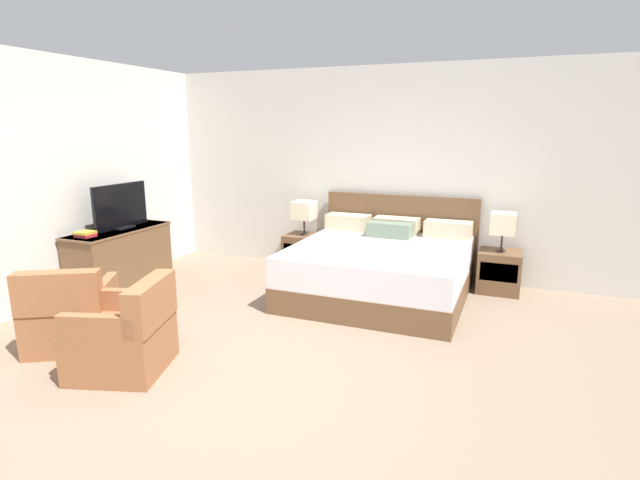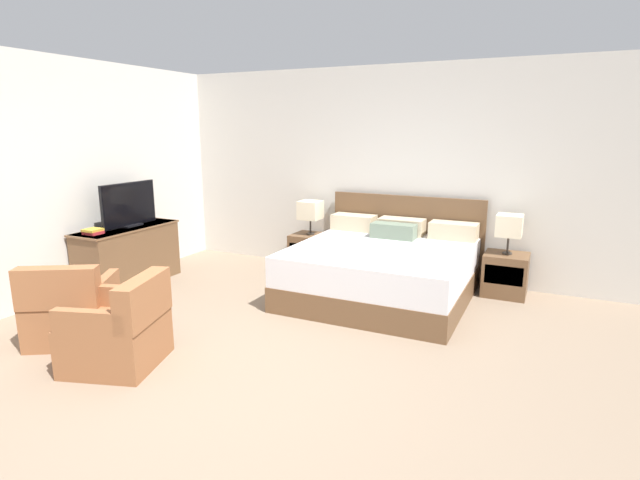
# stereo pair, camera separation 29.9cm
# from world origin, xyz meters

# --- Properties ---
(ground_plane) EXTENTS (10.49, 10.49, 0.00)m
(ground_plane) POSITION_xyz_m (0.00, 0.00, 0.00)
(ground_plane) COLOR #84705B
(wall_back) EXTENTS (6.94, 0.06, 2.70)m
(wall_back) POSITION_xyz_m (0.00, 3.53, 1.35)
(wall_back) COLOR beige
(wall_back) RESTS_ON ground
(wall_left) EXTENTS (0.06, 5.30, 2.70)m
(wall_left) POSITION_xyz_m (-2.90, 1.45, 1.35)
(wall_left) COLOR beige
(wall_left) RESTS_ON ground
(bed) EXTENTS (1.99, 1.96, 1.07)m
(bed) POSITION_xyz_m (0.44, 2.53, 0.33)
(bed) COLOR brown
(bed) RESTS_ON ground
(nightstand_left) EXTENTS (0.49, 0.45, 0.50)m
(nightstand_left) POSITION_xyz_m (-0.83, 3.21, 0.25)
(nightstand_left) COLOR brown
(nightstand_left) RESTS_ON ground
(nightstand_right) EXTENTS (0.49, 0.45, 0.50)m
(nightstand_right) POSITION_xyz_m (1.71, 3.21, 0.25)
(nightstand_right) COLOR brown
(nightstand_right) RESTS_ON ground
(table_lamp_left) EXTENTS (0.28, 0.28, 0.46)m
(table_lamp_left) POSITION_xyz_m (-0.83, 3.21, 0.83)
(table_lamp_left) COLOR #332D28
(table_lamp_left) RESTS_ON nightstand_left
(table_lamp_right) EXTENTS (0.28, 0.28, 0.46)m
(table_lamp_right) POSITION_xyz_m (1.71, 3.21, 0.83)
(table_lamp_right) COLOR #332D28
(table_lamp_right) RESTS_ON nightstand_right
(dresser) EXTENTS (0.51, 1.33, 0.73)m
(dresser) POSITION_xyz_m (-2.59, 1.64, 0.38)
(dresser) COLOR brown
(dresser) RESTS_ON ground
(tv) EXTENTS (0.18, 0.83, 0.54)m
(tv) POSITION_xyz_m (-2.59, 1.72, 0.99)
(tv) COLOR black
(tv) RESTS_ON dresser
(book_red_cover) EXTENTS (0.19, 0.16, 0.04)m
(book_red_cover) POSITION_xyz_m (-2.61, 1.17, 0.74)
(book_red_cover) COLOR #B7282D
(book_red_cover) RESTS_ON dresser
(book_blue_cover) EXTENTS (0.18, 0.18, 0.03)m
(book_blue_cover) POSITION_xyz_m (-2.61, 1.17, 0.78)
(book_blue_cover) COLOR gold
(book_blue_cover) RESTS_ON book_red_cover
(armchair_by_window) EXTENTS (0.94, 0.94, 0.76)m
(armchair_by_window) POSITION_xyz_m (-1.74, 0.14, 0.28)
(armchair_by_window) COLOR #935B38
(armchair_by_window) RESTS_ON ground
(armchair_companion) EXTENTS (0.86, 0.86, 0.76)m
(armchair_companion) POSITION_xyz_m (-0.96, -0.03, 0.28)
(armchair_companion) COLOR #935B38
(armchair_companion) RESTS_ON ground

